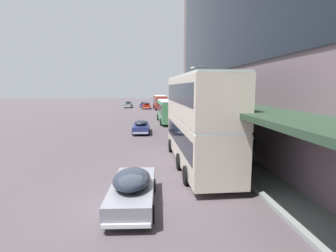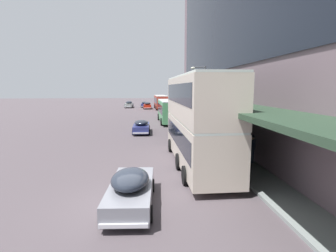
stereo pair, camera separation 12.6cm
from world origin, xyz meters
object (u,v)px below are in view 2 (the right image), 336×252
at_px(transit_bus_kerbside_rear, 169,110).
at_px(sedan_oncoming_front, 147,106).
at_px(transit_bus_kerbside_far, 161,101).
at_px(sedan_second_near, 129,104).
at_px(pedestrian_at_kerb, 252,148).
at_px(sedan_far_back, 144,104).
at_px(sedan_trailing_mid, 141,126).
at_px(sedan_oncoming_rear, 131,188).
at_px(street_lamp, 203,96).
at_px(transit_bus_kerbside_front, 197,118).
at_px(fire_hydrant, 224,152).

xyz_separation_m(transit_bus_kerbside_rear, sedan_oncoming_front, (-3.09, 25.76, -1.07)).
distance_m(transit_bus_kerbside_far, sedan_oncoming_front, 3.55).
distance_m(sedan_second_near, pedestrian_at_kerb, 52.85).
bearing_deg(transit_bus_kerbside_rear, sedan_second_near, 104.53).
bearing_deg(transit_bus_kerbside_rear, sedan_far_back, 97.03).
bearing_deg(pedestrian_at_kerb, transit_bus_kerbside_far, 94.51).
bearing_deg(sedan_far_back, sedan_second_near, -160.71).
xyz_separation_m(sedan_trailing_mid, sedan_far_back, (-0.13, 39.89, -0.00)).
height_order(sedan_trailing_mid, sedan_oncoming_front, sedan_oncoming_front).
distance_m(sedan_oncoming_rear, street_lamp, 16.40).
relative_size(transit_bus_kerbside_far, sedan_second_near, 1.98).
distance_m(pedestrian_at_kerb, street_lamp, 9.97).
bearing_deg(transit_bus_kerbside_front, sedan_trailing_mid, 106.95).
height_order(transit_bus_kerbside_front, sedan_oncoming_front, transit_bus_kerbside_front).
distance_m(pedestrian_at_kerb, fire_hydrant, 2.28).
height_order(transit_bus_kerbside_front, pedestrian_at_kerb, transit_bus_kerbside_front).
xyz_separation_m(sedan_oncoming_rear, sedan_second_near, (-4.02, 56.97, 0.04)).
distance_m(transit_bus_kerbside_front, transit_bus_kerbside_far, 45.77).
bearing_deg(sedan_trailing_mid, sedan_far_back, 90.18).
height_order(transit_bus_kerbside_front, street_lamp, street_lamp).
distance_m(transit_bus_kerbside_rear, sedan_trailing_mid, 9.35).
height_order(sedan_oncoming_rear, sedan_second_near, sedan_second_near).
distance_m(sedan_oncoming_front, street_lamp, 38.46).
bearing_deg(sedan_far_back, pedestrian_at_kerb, -81.85).
xyz_separation_m(transit_bus_kerbside_front, fire_hydrant, (2.27, 1.33, -2.63)).
height_order(sedan_far_back, pedestrian_at_kerb, pedestrian_at_kerb).
bearing_deg(sedan_oncoming_front, sedan_trailing_mid, -91.09).
xyz_separation_m(sedan_second_near, fire_hydrant, (10.17, -49.87, -0.32)).
relative_size(sedan_trailing_mid, sedan_second_near, 0.97).
relative_size(sedan_oncoming_front, pedestrian_at_kerb, 2.42).
xyz_separation_m(transit_bus_kerbside_front, street_lamp, (2.30, 9.02, 1.07)).
bearing_deg(transit_bus_kerbside_front, transit_bus_kerbside_rear, 90.33).
height_order(transit_bus_kerbside_rear, sedan_trailing_mid, transit_bus_kerbside_rear).
height_order(sedan_oncoming_front, sedan_far_back, sedan_oncoming_front).
xyz_separation_m(transit_bus_kerbside_far, sedan_oncoming_rear, (-3.83, -51.53, -1.09)).
bearing_deg(transit_bus_kerbside_far, sedan_oncoming_rear, -94.26).
xyz_separation_m(transit_bus_kerbside_far, sedan_second_near, (-7.86, 5.45, -1.05)).
height_order(sedan_second_near, sedan_far_back, sedan_second_near).
height_order(sedan_far_back, fire_hydrant, sedan_far_back).
bearing_deg(pedestrian_at_kerb, sedan_trailing_mid, 119.69).
bearing_deg(transit_bus_kerbside_far, transit_bus_kerbside_rear, -90.18).
relative_size(transit_bus_kerbside_rear, pedestrian_at_kerb, 5.09).
distance_m(transit_bus_kerbside_front, sedan_trailing_mid, 13.47).
distance_m(transit_bus_kerbside_far, street_lamp, 36.88).
xyz_separation_m(transit_bus_kerbside_rear, street_lamp, (2.42, -12.15, 2.32)).
bearing_deg(fire_hydrant, street_lamp, 89.80).
xyz_separation_m(transit_bus_kerbside_rear, sedan_second_near, (-7.78, 30.02, -1.06)).
distance_m(sedan_oncoming_front, sedan_far_back, 5.68).
xyz_separation_m(sedan_second_near, sedan_far_back, (3.91, 1.37, -0.08)).
relative_size(transit_bus_kerbside_far, sedan_far_back, 2.08).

